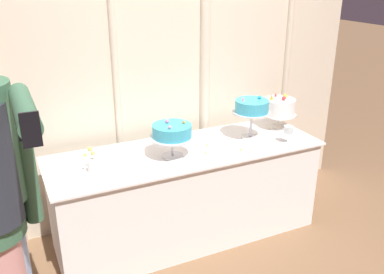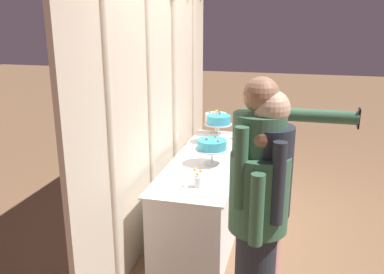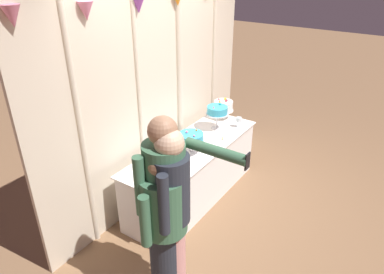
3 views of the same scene
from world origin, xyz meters
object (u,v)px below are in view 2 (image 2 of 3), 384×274
Objects in this scene: tealight_near_right at (234,149)px; guest_man_dark_suit at (257,223)px; cake_table at (208,193)px; guest_man_pink_jacket at (266,204)px; tealight_far_left at (225,156)px; cake_display_center at (219,121)px; guest_girl_blue_dress at (257,197)px; cake_display_rightmost at (216,119)px; tealight_near_left at (214,153)px; cake_display_leftmost at (212,146)px; wine_glass at (240,130)px; flower_vase at (198,180)px.

tealight_near_right is 1.72m from guest_man_dark_suit.
cake_table is 1.54m from guest_man_dark_suit.
tealight_far_left is at bearing 19.98° from guest_man_pink_jacket.
guest_girl_blue_dress reaches higher than cake_display_center.
guest_man_pink_jacket reaches higher than cake_display_rightmost.
cake_display_rightmost is 0.76m from tealight_near_left.
cake_display_rightmost reaches higher than tealight_far_left.
cake_display_leftmost reaches higher than tealight_near_left.
cake_table is 51.40× the size of tealight_far_left.
wine_glass is at bearing -4.23° from tealight_far_left.
wine_glass is at bearing -16.69° from tealight_near_left.
cake_display_center is 0.20× the size of guest_man_pink_jacket.
wine_glass is 1.46m from flower_vase.
tealight_near_right is (0.18, -0.18, 0.00)m from tealight_near_left.
cake_display_center is 1.17× the size of cake_display_rightmost.
cake_display_rightmost is at bearing 17.75° from guest_girl_blue_dress.
cake_display_center is 0.55m from tealight_far_left.
tealight_near_left is (0.30, 0.04, -0.17)m from cake_display_leftmost.
tealight_near_left and tealight_near_right have the same top height.
guest_man_dark_suit reaches higher than tealight_near_left.
guest_man_dark_suit is at bearing -166.52° from tealight_near_right.
tealight_far_left is at bearing 17.93° from guest_girl_blue_dress.
tealight_near_left is at bearing 2.73° from flower_vase.
guest_man_dark_suit is 0.13m from guest_man_pink_jacket.
guest_girl_blue_dress reaches higher than tealight_near_right.
cake_display_leftmost reaches higher than tealight_far_left.
flower_vase is 0.84m from guest_man_dark_suit.
cake_table is at bearing 164.75° from wine_glass.
flower_vase is at bearing -174.52° from cake_table.
tealight_near_left is (0.16, -0.03, 0.37)m from cake_table.
tealight_near_right is 0.02× the size of guest_girl_blue_dress.
tealight_near_left is 1.60m from guest_man_pink_jacket.
cake_display_rightmost is 7.38× the size of tealight_far_left.
guest_girl_blue_dress is at bearing -155.18° from cake_table.
cake_table is at bearing 5.48° from flower_vase.
cake_table is 1.56m from guest_man_pink_jacket.
cake_display_center is 0.23× the size of guest_man_dark_suit.
tealight_near_right is at bearing -179.64° from wine_glass.
cake_table is 6.97× the size of cake_display_rightmost.
guest_man_pink_jacket is at bearing -153.00° from cake_display_leftmost.
cake_display_rightmost is at bearing 17.45° from tealight_far_left.
guest_girl_blue_dress reaches higher than guest_man_pink_jacket.
cake_display_center is at bearing 17.94° from guest_man_dark_suit.
cake_display_leftmost is 1.10× the size of cake_display_rightmost.
guest_man_pink_jacket is (0.04, -0.05, 0.12)m from guest_man_dark_suit.
guest_man_dark_suit is at bearing -155.59° from cake_table.
wine_glass is 2.13m from guest_man_dark_suit.
tealight_near_right is at bearing -150.86° from cake_display_rightmost.
wine_glass is 0.63m from tealight_near_left.
cake_display_rightmost reaches higher than flower_vase.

